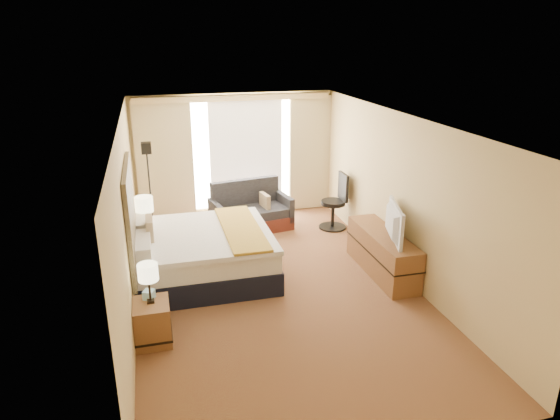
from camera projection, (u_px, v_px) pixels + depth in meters
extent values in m
cube|color=#591C19|center=(274.00, 286.00, 7.85)|extent=(4.20, 7.00, 0.02)
cube|color=silver|center=(274.00, 120.00, 6.98)|extent=(4.20, 7.00, 0.02)
cube|color=#D7C383|center=(234.00, 155.00, 10.61)|extent=(4.20, 0.02, 2.60)
cube|color=#D7C383|center=(375.00, 340.00, 4.23)|extent=(4.20, 0.02, 2.60)
cube|color=#D7C383|center=(127.00, 221.00, 6.91)|extent=(0.02, 7.00, 2.60)
cube|color=#D7C383|center=(402.00, 197.00, 7.92)|extent=(0.02, 7.00, 2.60)
cube|color=black|center=(131.00, 217.00, 7.11)|extent=(0.06, 1.85, 1.50)
cube|color=brown|center=(152.00, 322.00, 6.36)|extent=(0.45, 0.52, 0.55)
cube|color=brown|center=(149.00, 246.00, 8.63)|extent=(0.45, 0.52, 0.55)
cube|color=brown|center=(382.00, 253.00, 8.18)|extent=(0.50, 1.80, 0.70)
cube|color=white|center=(246.00, 154.00, 10.63)|extent=(2.30, 0.02, 2.30)
cube|color=beige|center=(165.00, 162.00, 10.16)|extent=(1.15, 0.09, 2.50)
cube|color=beige|center=(310.00, 153.00, 10.90)|extent=(0.90, 0.09, 2.50)
cube|color=white|center=(246.00, 157.00, 10.61)|extent=(1.55, 0.04, 2.50)
cube|color=#D7C383|center=(234.00, 98.00, 10.05)|extent=(4.00, 0.16, 0.12)
cube|color=black|center=(202.00, 265.00, 8.12)|extent=(2.22, 2.01, 0.37)
cube|color=white|center=(201.00, 246.00, 8.01)|extent=(2.17, 1.96, 0.32)
cube|color=white|center=(206.00, 235.00, 7.97)|extent=(2.03, 2.03, 0.07)
cube|color=gold|center=(241.00, 228.00, 8.08)|extent=(0.58, 2.03, 0.04)
cube|color=white|center=(140.00, 245.00, 7.24)|extent=(0.30, 0.83, 0.19)
cube|color=white|center=(140.00, 222.00, 8.12)|extent=(0.30, 0.83, 0.19)
cube|color=beige|center=(150.00, 230.00, 7.70)|extent=(0.11, 0.44, 0.38)
cube|color=#5C241A|center=(251.00, 223.00, 10.07)|extent=(1.66, 1.08, 0.28)
cube|color=#323338|center=(252.00, 213.00, 9.95)|extent=(1.53, 0.90, 0.18)
cube|color=#323338|center=(245.00, 193.00, 10.18)|extent=(1.44, 0.40, 0.61)
cube|color=#323338|center=(217.00, 216.00, 9.70)|extent=(0.25, 0.83, 0.50)
cube|color=#323338|center=(284.00, 206.00, 10.27)|extent=(0.25, 0.83, 0.50)
cube|color=beige|center=(265.00, 202.00, 10.00)|extent=(0.15, 0.40, 0.35)
cube|color=black|center=(155.00, 241.00, 9.52)|extent=(0.24, 0.24, 0.03)
cylinder|color=black|center=(151.00, 198.00, 9.23)|extent=(0.03, 0.03, 1.71)
cube|color=black|center=(146.00, 148.00, 8.91)|extent=(0.18, 0.18, 0.20)
cylinder|color=black|center=(332.00, 227.00, 10.18)|extent=(0.55, 0.55, 0.03)
cylinder|color=black|center=(333.00, 214.00, 10.09)|extent=(0.07, 0.07, 0.50)
cylinder|color=black|center=(333.00, 203.00, 10.01)|extent=(0.49, 0.49, 0.08)
cube|color=black|center=(343.00, 187.00, 9.94)|extent=(0.06, 0.44, 0.55)
cube|color=black|center=(151.00, 301.00, 6.28)|extent=(0.09, 0.09, 0.04)
cylinder|color=black|center=(149.00, 289.00, 6.22)|extent=(0.03, 0.03, 0.32)
cylinder|color=beige|center=(148.00, 272.00, 6.15)|extent=(0.25, 0.25, 0.22)
cube|color=black|center=(146.00, 231.00, 8.49)|extent=(0.11, 0.11, 0.04)
cylinder|color=black|center=(145.00, 220.00, 8.42)|extent=(0.03, 0.03, 0.38)
cylinder|color=beige|center=(144.00, 204.00, 8.32)|extent=(0.30, 0.30, 0.26)
cube|color=#90C5E0|center=(149.00, 295.00, 6.36)|extent=(0.17, 0.17, 0.12)
cube|color=black|center=(155.00, 227.00, 8.64)|extent=(0.17, 0.13, 0.06)
imported|color=black|center=(389.00, 222.00, 7.73)|extent=(0.40, 0.99, 0.57)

